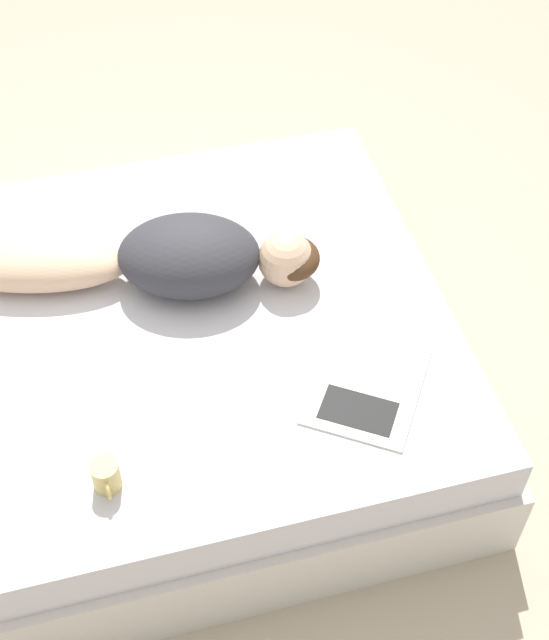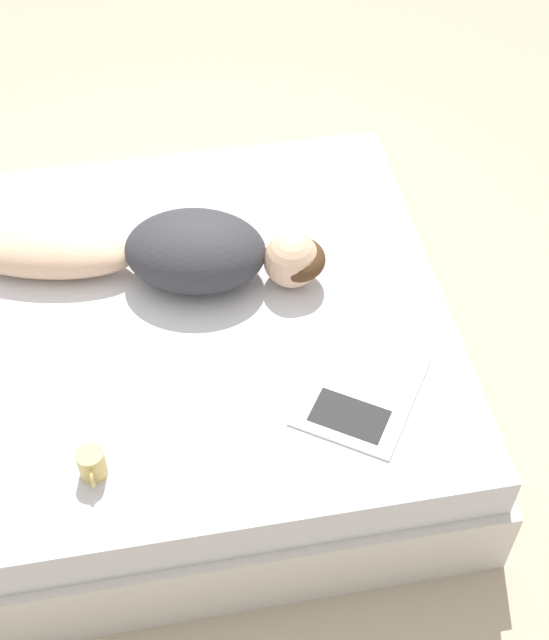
{
  "view_description": "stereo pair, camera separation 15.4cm",
  "coord_description": "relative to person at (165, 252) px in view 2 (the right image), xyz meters",
  "views": [
    {
      "loc": [
        1.96,
        -0.09,
        2.65
      ],
      "look_at": [
        0.14,
        0.39,
        0.52
      ],
      "focal_mm": 50.0,
      "sensor_mm": 36.0,
      "label": 1
    },
    {
      "loc": [
        2.0,
        0.06,
        2.65
      ],
      "look_at": [
        0.14,
        0.39,
        0.52
      ],
      "focal_mm": 50.0,
      "sensor_mm": 36.0,
      "label": 2
    }
  ],
  "objects": [
    {
      "name": "ground_plane",
      "position": [
        0.18,
        -0.07,
        -0.57
      ],
      "size": [
        12.0,
        12.0,
        0.0
      ],
      "primitive_type": "plane",
      "color": "#B7A88E"
    },
    {
      "name": "open_magazine",
      "position": [
        0.62,
        0.53,
        -0.1
      ],
      "size": [
        0.52,
        0.49,
        0.01
      ],
      "rotation": [
        0.0,
        0.0,
        -0.59
      ],
      "color": "silver",
      "rests_on": "bed"
    },
    {
      "name": "person",
      "position": [
        0.0,
        0.0,
        0.0
      ],
      "size": [
        0.54,
        1.28,
        0.23
      ],
      "rotation": [
        0.0,
        0.0,
        -0.25
      ],
      "color": "#DBB28E",
      "rests_on": "bed"
    },
    {
      "name": "coffee_mug",
      "position": [
        0.76,
        -0.28,
        -0.05
      ],
      "size": [
        0.12,
        0.08,
        0.1
      ],
      "color": "tan",
      "rests_on": "bed"
    },
    {
      "name": "bed",
      "position": [
        0.18,
        -0.07,
        -0.34
      ],
      "size": [
        1.72,
        2.01,
        0.47
      ],
      "color": "beige",
      "rests_on": "ground_plane"
    }
  ]
}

